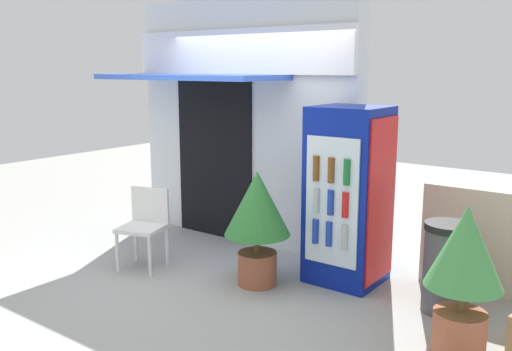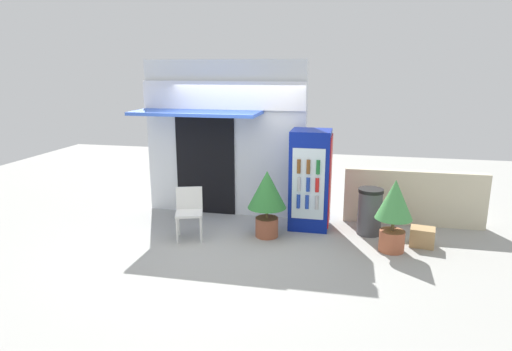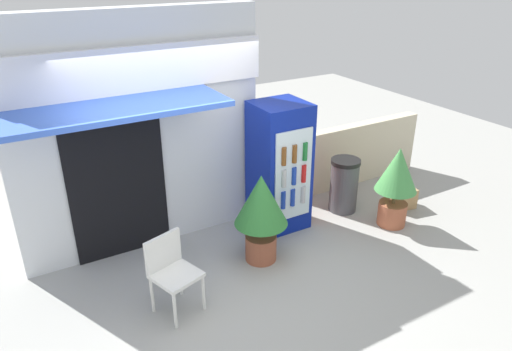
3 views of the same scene
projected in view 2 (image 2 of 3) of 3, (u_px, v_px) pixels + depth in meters
The scene contains 9 objects.
ground at pixel (222, 239), 7.43m from camera, with size 16.00×16.00×0.00m, color #A3A39E.
storefront_building at pixel (223, 136), 8.46m from camera, with size 3.11×1.16×2.95m.
drink_cooler at pixel (310, 180), 7.80m from camera, with size 0.71×0.71×1.76m.
plastic_chair at pixel (189, 209), 7.41m from camera, with size 0.55×0.54×0.85m.
potted_plant_near_shop at pixel (267, 195), 7.38m from camera, with size 0.65×0.65×1.15m.
potted_plant_curbside at pixel (394, 208), 6.79m from camera, with size 0.57×0.57×1.15m.
trash_bin at pixel (370, 211), 7.57m from camera, with size 0.43×0.43×0.81m.
stone_boundary_wall at pixel (414, 198), 8.03m from camera, with size 2.48×0.20×1.00m, color beige.
cardboard_box at pixel (422, 237), 7.11m from camera, with size 0.37×0.29×0.31m, color tan.
Camera 2 is at (2.02, -6.68, 2.80)m, focal length 31.02 mm.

